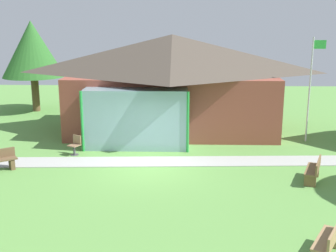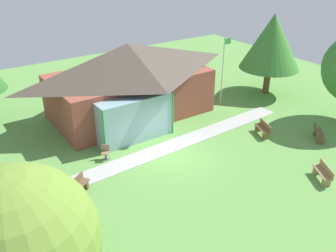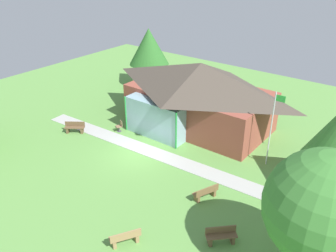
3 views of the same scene
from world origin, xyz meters
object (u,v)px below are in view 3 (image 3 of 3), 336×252
(flagpole, at_px, (272,126))
(bench_lawn_far_right, at_px, (221,236))
(pavilion, at_px, (198,94))
(tree_behind_pavilion_left, at_px, (149,47))
(tree_far_east, at_px, (324,208))
(bench_front_right, at_px, (125,238))
(bench_mid_left, at_px, (75,128))
(bench_mid_right, at_px, (206,193))
(patio_chair_west, at_px, (120,126))

(flagpole, bearing_deg, bench_lawn_far_right, -82.14)
(pavilion, height_order, flagpole, pavilion)
(tree_behind_pavilion_left, relative_size, tree_far_east, 0.94)
(pavilion, distance_m, bench_front_right, 13.50)
(bench_mid_left, relative_size, tree_far_east, 0.24)
(bench_mid_right, xyz_separation_m, tree_far_east, (6.29, -1.90, 3.35))
(bench_lawn_far_right, xyz_separation_m, tree_behind_pavilion_left, (-16.65, 14.48, 3.56))
(bench_lawn_far_right, distance_m, bench_front_right, 4.54)
(bench_front_right, bearing_deg, bench_lawn_far_right, -20.56)
(bench_front_right, relative_size, tree_far_east, 0.25)
(bench_front_right, relative_size, patio_chair_west, 1.76)
(bench_mid_left, bearing_deg, flagpole, 163.65)
(bench_front_right, bearing_deg, patio_chair_west, 76.18)
(pavilion, xyz_separation_m, bench_mid_right, (5.45, -7.39, -2.23))
(patio_chair_west, xyz_separation_m, tree_behind_pavilion_left, (-4.76, 9.18, 3.55))
(bench_mid_right, xyz_separation_m, bench_mid_left, (-12.12, 0.72, 0.00))
(bench_mid_left, height_order, bench_lawn_far_right, same)
(bench_mid_right, relative_size, bench_mid_left, 1.05)
(bench_mid_left, relative_size, tree_behind_pavilion_left, 0.26)
(tree_behind_pavilion_left, bearing_deg, bench_mid_right, -40.26)
(pavilion, height_order, tree_behind_pavilion_left, tree_behind_pavilion_left)
(flagpole, bearing_deg, bench_mid_right, -103.18)
(flagpole, relative_size, bench_front_right, 3.32)
(bench_mid_right, relative_size, tree_far_east, 0.25)
(bench_mid_left, xyz_separation_m, patio_chair_west, (2.57, 2.21, 0.01))
(bench_mid_left, xyz_separation_m, tree_far_east, (18.41, -2.62, 3.35))
(pavilion, relative_size, bench_mid_left, 7.79)
(tree_behind_pavilion_left, bearing_deg, bench_mid_left, -79.14)
(bench_lawn_far_right, bearing_deg, bench_mid_right, -90.23)
(bench_mid_right, distance_m, bench_mid_left, 12.15)
(flagpole, bearing_deg, patio_chair_west, -167.08)
(bench_lawn_far_right, relative_size, tree_far_east, 0.22)
(flagpole, relative_size, patio_chair_west, 5.85)
(patio_chair_west, xyz_separation_m, tree_far_east, (15.84, -4.83, 3.34))
(tree_behind_pavilion_left, xyz_separation_m, tree_far_east, (20.60, -14.02, -0.21))
(pavilion, relative_size, flagpole, 2.29)
(pavilion, distance_m, patio_chair_west, 6.45)
(flagpole, height_order, tree_far_east, tree_far_east)
(bench_mid_right, distance_m, bench_lawn_far_right, 3.33)
(bench_mid_right, relative_size, bench_front_right, 1.03)
(tree_far_east, bearing_deg, bench_lawn_far_right, -173.27)
(bench_front_right, bearing_deg, bench_mid_left, 91.92)
(bench_front_right, height_order, tree_behind_pavilion_left, tree_behind_pavilion_left)
(bench_lawn_far_right, relative_size, patio_chair_west, 1.60)
(pavilion, relative_size, tree_behind_pavilion_left, 2.00)
(bench_mid_right, distance_m, tree_far_east, 7.37)
(pavilion, height_order, bench_front_right, pavilion)
(pavilion, height_order, bench_mid_right, pavilion)
(bench_lawn_far_right, bearing_deg, tree_far_east, 141.79)
(pavilion, height_order, bench_lawn_far_right, pavilion)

